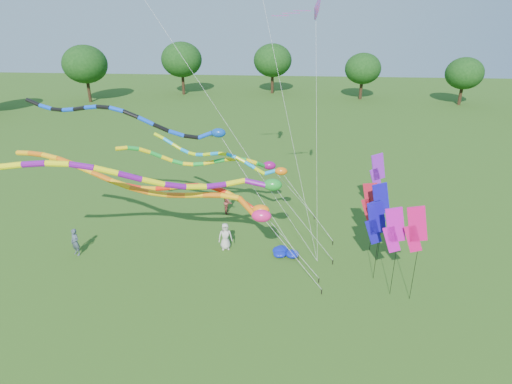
# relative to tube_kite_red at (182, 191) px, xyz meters

# --- Properties ---
(ground) EXTENTS (160.00, 160.00, 0.00)m
(ground) POSITION_rel_tube_kite_red_xyz_m (4.85, -3.30, -4.69)
(ground) COLOR #234F15
(ground) RESTS_ON ground
(tree_ring) EXTENTS (121.45, 119.49, 9.62)m
(tree_ring) POSITION_rel_tube_kite_red_xyz_m (7.24, 3.24, 0.63)
(tree_ring) COLOR #382314
(tree_ring) RESTS_ON ground
(tube_kite_red) EXTENTS (14.30, 1.64, 6.81)m
(tube_kite_red) POSITION_rel_tube_kite_red_xyz_m (0.00, 0.00, 0.00)
(tube_kite_red) COLOR black
(tube_kite_red) RESTS_ON ground
(tube_kite_orange) EXTENTS (16.65, 3.05, 7.10)m
(tube_kite_orange) POSITION_rel_tube_kite_red_xyz_m (-0.89, -0.41, 0.22)
(tube_kite_orange) COLOR black
(tube_kite_orange) RESTS_ON ground
(tube_kite_purple) EXTENTS (17.17, 4.76, 8.03)m
(tube_kite_purple) POSITION_rel_tube_kite_red_xyz_m (-0.54, -1.68, 1.36)
(tube_kite_purple) COLOR black
(tube_kite_purple) RESTS_ON ground
(tube_kite_blue) EXTENTS (14.94, 1.42, 9.57)m
(tube_kite_blue) POSITION_rel_tube_kite_red_xyz_m (-2.26, 1.20, 3.40)
(tube_kite_blue) COLOR black
(tube_kite_blue) RESTS_ON ground
(tube_kite_cyan) EXTENTS (11.43, 2.71, 6.64)m
(tube_kite_cyan) POSITION_rel_tube_kite_red_xyz_m (2.07, 4.31, 0.32)
(tube_kite_cyan) COLOR black
(tube_kite_cyan) RESTS_ON ground
(tube_kite_green) EXTENTS (11.81, 3.88, 6.67)m
(tube_kite_green) POSITION_rel_tube_kite_red_xyz_m (1.11, 4.61, 0.12)
(tube_kite_green) COLOR black
(tube_kite_green) RESTS_ON ground
(delta_kite_high_c) EXTENTS (2.96, 3.54, 14.26)m
(delta_kite_high_c) POSITION_rel_tube_kite_red_xyz_m (6.65, 3.54, 8.89)
(delta_kite_high_c) COLOR black
(delta_kite_high_c) RESTS_ON ground
(banner_pole_blue_a) EXTENTS (1.16, 0.18, 4.64)m
(banner_pole_blue_a) POSITION_rel_tube_kite_red_xyz_m (10.11, -0.31, -1.31)
(banner_pole_blue_a) COLOR black
(banner_pole_blue_a) RESTS_ON ground
(banner_pole_magenta_a) EXTENTS (1.16, 0.10, 4.95)m
(banner_pole_magenta_a) POSITION_rel_tube_kite_red_xyz_m (10.73, -1.63, -1.00)
(banner_pole_magenta_a) COLOR black
(banner_pole_magenta_a) RESTS_ON ground
(banner_pole_magenta_b) EXTENTS (1.16, 0.19, 5.20)m
(banner_pole_magenta_b) POSITION_rel_tube_kite_red_xyz_m (11.65, -1.93, -0.76)
(banner_pole_magenta_b) COLOR black
(banner_pole_magenta_b) RESTS_ON ground
(banner_pole_blue_b) EXTENTS (1.16, 0.23, 4.92)m
(banner_pole_blue_b) POSITION_rel_tube_kite_red_xyz_m (10.62, 1.54, -1.04)
(banner_pole_blue_b) COLOR black
(banner_pole_blue_b) RESTS_ON ground
(banner_pole_red) EXTENTS (1.14, 0.37, 4.43)m
(banner_pole_red) POSITION_rel_tube_kite_red_xyz_m (10.37, 2.76, -1.52)
(banner_pole_red) COLOR black
(banner_pole_red) RESTS_ON ground
(banner_pole_violet) EXTENTS (1.14, 0.41, 4.89)m
(banner_pole_violet) POSITION_rel_tube_kite_red_xyz_m (11.39, 6.85, -1.06)
(banner_pole_violet) COLOR black
(banner_pole_violet) RESTS_ON ground
(blue_nylon_heap) EXTENTS (1.31, 1.41, 0.46)m
(blue_nylon_heap) POSITION_rel_tube_kite_red_xyz_m (5.43, 1.65, -4.49)
(blue_nylon_heap) COLOR #0C1CA6
(blue_nylon_heap) RESTS_ON ground
(person_a) EXTENTS (0.94, 0.72, 1.71)m
(person_a) POSITION_rel_tube_kite_red_xyz_m (1.85, 2.12, -3.83)
(person_a) COLOR beige
(person_a) RESTS_ON ground
(person_b) EXTENTS (0.73, 0.63, 1.68)m
(person_b) POSITION_rel_tube_kite_red_xyz_m (-6.88, 0.67, -3.84)
(person_b) COLOR #404B5A
(person_b) RESTS_ON ground
(person_c) EXTENTS (0.70, 0.86, 1.65)m
(person_c) POSITION_rel_tube_kite_red_xyz_m (1.26, 7.16, -3.86)
(person_c) COLOR brown
(person_c) RESTS_ON ground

